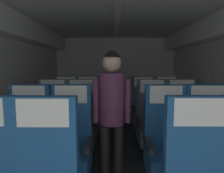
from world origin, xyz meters
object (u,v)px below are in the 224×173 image
seat_d_left_window (66,111)px  flight_attendant (112,105)px  seat_b_left_window (28,147)px  seat_b_right_aisle (208,147)px  seat_c_left_window (52,124)px  seat_c_right_window (152,124)px  seat_b_right_window (167,148)px  seat_d_left_aisle (88,111)px  seat_d_right_aisle (167,111)px  seat_c_right_aisle (182,125)px  seat_b_left_aisle (70,147)px  seat_c_left_aisle (81,124)px  seat_d_right_window (144,111)px

seat_d_left_window → flight_attendant: (0.93, -1.57, 0.46)m
seat_b_left_window → seat_b_right_aisle: size_ratio=1.00×
seat_c_left_window → seat_c_right_window: 1.55m
flight_attendant → seat_b_right_window: bearing=162.0°
seat_d_left_aisle → seat_d_right_aisle: same height
seat_b_left_window → seat_c_right_aisle: (2.02, 0.83, 0.00)m
seat_b_left_window → seat_d_left_window: same height
seat_b_left_aisle → seat_b_right_aisle: 1.54m
seat_b_left_window → seat_c_left_window: same height
seat_b_right_aisle → seat_d_left_aisle: 2.27m
seat_c_left_aisle → seat_d_right_window: bearing=37.4°
seat_b_left_window → seat_b_right_aisle: 2.01m
seat_b_right_aisle → seat_c_left_window: size_ratio=1.00×
seat_b_right_window → seat_d_left_window: same height
seat_b_right_window → seat_c_right_window: (0.01, 0.84, 0.00)m
seat_b_left_aisle → seat_c_left_window: 0.94m
seat_c_left_window → flight_attendant: size_ratio=0.76×
seat_d_left_window → seat_d_right_aisle: same height
seat_c_right_window → seat_d_left_window: bearing=151.9°
seat_b_left_aisle → seat_d_right_window: bearing=56.9°
seat_b_right_aisle → seat_d_right_window: 1.73m
seat_c_right_window → flight_attendant: 1.07m
seat_c_left_window → seat_b_right_aisle: bearing=-22.1°
seat_c_right_window → seat_d_left_window: 1.77m
seat_b_left_window → seat_d_left_window: 1.68m
seat_c_right_window → seat_b_left_aisle: bearing=-142.5°
seat_b_left_window → seat_d_right_window: bearing=47.2°
flight_attendant → seat_b_right_aisle: bearing=166.6°
seat_b_left_aisle → seat_c_left_aisle: same height
seat_d_left_window → seat_b_left_window: bearing=-90.2°
seat_c_right_aisle → seat_c_right_window: size_ratio=1.00×
seat_c_right_aisle → seat_d_right_window: same height
seat_b_right_aisle → seat_d_right_aisle: same height
seat_b_left_window → flight_attendant: (0.94, 0.11, 0.46)m
seat_c_right_window → seat_d_left_aisle: (-1.11, 0.82, 0.00)m
seat_d_left_aisle → seat_d_right_aisle: 1.57m
seat_c_left_aisle → seat_d_left_window: bearing=118.1°
seat_b_left_aisle → seat_c_right_window: 1.37m
seat_d_left_window → seat_d_left_aisle: size_ratio=1.00×
seat_d_left_aisle → seat_b_right_aisle: bearing=-46.7°
seat_d_left_aisle → flight_attendant: size_ratio=0.76×
seat_d_left_aisle → seat_c_right_window: bearing=-36.4°
seat_d_left_aisle → seat_d_right_aisle: (1.56, 0.02, 0.00)m
seat_c_left_aisle → flight_attendant: bearing=-56.6°
seat_b_right_aisle → seat_d_right_aisle: size_ratio=1.00×
seat_b_left_aisle → seat_c_right_aisle: size_ratio=1.00×
seat_b_left_aisle → seat_c_right_aisle: same height
seat_b_right_aisle → seat_c_left_window: 2.16m
seat_c_right_aisle → seat_d_right_aisle: 0.85m
seat_c_left_aisle → seat_c_right_aisle: size_ratio=1.00×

